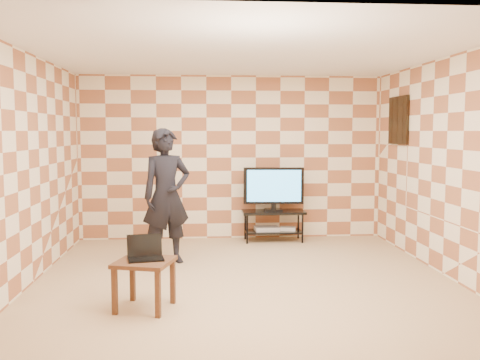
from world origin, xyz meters
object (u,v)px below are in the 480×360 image
(tv, at_px, (274,187))
(person, at_px, (166,196))
(side_table, at_px, (144,269))
(tv_stand, at_px, (273,219))

(tv, distance_m, person, 2.10)
(person, bearing_deg, side_table, -116.35)
(tv, bearing_deg, side_table, -118.69)
(tv_stand, height_order, tv, tv)
(tv, relative_size, side_table, 1.49)
(side_table, distance_m, person, 1.97)
(side_table, bearing_deg, tv, 61.31)
(tv_stand, relative_size, side_table, 1.54)
(tv_stand, bearing_deg, side_table, -118.66)
(tv_stand, distance_m, side_table, 3.66)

